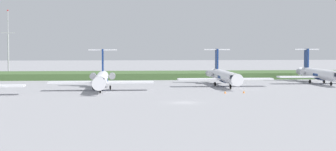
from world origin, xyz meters
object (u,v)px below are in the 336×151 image
regional_jet_fifth (320,74)px  safety_cone_mid_marker (244,92)px  antenna_mast (8,49)px  safety_cone_front_marker (225,92)px  regional_jet_third (101,79)px  regional_jet_fourth (224,76)px

regional_jet_fifth → safety_cone_mid_marker: size_ratio=56.36×
antenna_mast → safety_cone_front_marker: bearing=-50.5°
regional_jet_third → regional_jet_fifth: bearing=17.1°
regional_jet_fourth → safety_cone_mid_marker: (0.47, -19.73, -2.26)m
antenna_mast → regional_jet_fifth: bearing=-25.5°
regional_jet_third → safety_cone_mid_marker: size_ratio=56.36×
antenna_mast → safety_cone_front_marker: (57.08, -69.19, -8.59)m
regional_jet_fourth → safety_cone_front_marker: (-3.53, -20.04, -2.26)m
regional_jet_third → antenna_mast: (-31.48, 58.56, 6.33)m
regional_jet_fifth → antenna_mast: bearing=154.5°
regional_jet_fourth → regional_jet_fifth: (26.52, 7.68, 0.00)m
safety_cone_mid_marker → regional_jet_fifth: bearing=46.5°
regional_jet_fifth → regional_jet_fourth: bearing=-163.8°
antenna_mast → regional_jet_third: bearing=-61.7°
regional_jet_fourth → safety_cone_mid_marker: bearing=-88.6°
antenna_mast → safety_cone_mid_marker: size_ratio=38.68×
regional_jet_third → safety_cone_front_marker: (25.60, -10.63, -2.26)m
antenna_mast → safety_cone_mid_marker: bearing=-48.4°
regional_jet_third → antenna_mast: antenna_mast is taller
regional_jet_third → regional_jet_fifth: size_ratio=1.00×
regional_jet_fourth → regional_jet_fifth: size_ratio=1.00×
regional_jet_fifth → safety_cone_mid_marker: (-26.05, -27.41, -2.26)m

